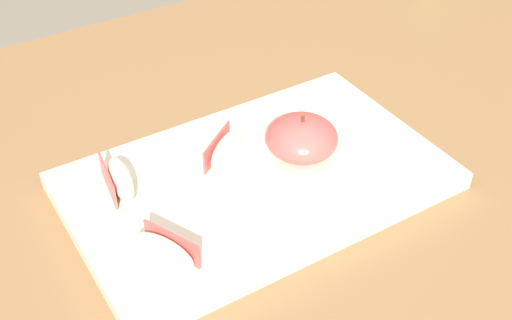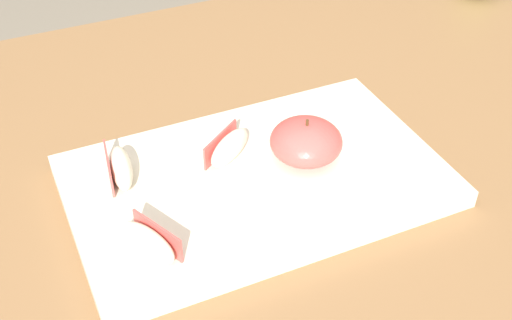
{
  "view_description": "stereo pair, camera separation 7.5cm",
  "coord_description": "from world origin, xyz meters",
  "px_view_note": "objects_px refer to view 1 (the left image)",
  "views": [
    {
      "loc": [
        -0.36,
        -0.55,
        1.24
      ],
      "look_at": [
        -0.05,
        -0.05,
        0.77
      ],
      "focal_mm": 46.57,
      "sensor_mm": 36.0,
      "label": 1
    },
    {
      "loc": [
        -0.29,
        -0.59,
        1.24
      ],
      "look_at": [
        -0.05,
        -0.05,
        0.77
      ],
      "focal_mm": 46.57,
      "sensor_mm": 36.0,
      "label": 2
    }
  ],
  "objects_px": {
    "apple_wedge_back": "(226,150)",
    "apple_wedge_front": "(118,177)",
    "cutting_board": "(256,181)",
    "apple_wedge_left": "(164,251)",
    "apple_half_skin_up": "(302,138)"
  },
  "relations": [
    {
      "from": "apple_half_skin_up",
      "to": "apple_wedge_left",
      "type": "relative_size",
      "value": 1.13
    },
    {
      "from": "cutting_board",
      "to": "apple_wedge_front",
      "type": "relative_size",
      "value": 5.67
    },
    {
      "from": "apple_wedge_back",
      "to": "apple_wedge_front",
      "type": "distance_m",
      "value": 0.13
    },
    {
      "from": "apple_half_skin_up",
      "to": "apple_wedge_left",
      "type": "xyz_separation_m",
      "value": [
        -0.21,
        -0.07,
        -0.01
      ]
    },
    {
      "from": "apple_half_skin_up",
      "to": "apple_wedge_left",
      "type": "distance_m",
      "value": 0.23
    },
    {
      "from": "apple_half_skin_up",
      "to": "apple_wedge_left",
      "type": "bearing_deg",
      "value": -161.06
    },
    {
      "from": "cutting_board",
      "to": "apple_wedge_left",
      "type": "bearing_deg",
      "value": -154.78
    },
    {
      "from": "apple_half_skin_up",
      "to": "apple_wedge_front",
      "type": "distance_m",
      "value": 0.22
    },
    {
      "from": "apple_wedge_left",
      "to": "apple_half_skin_up",
      "type": "bearing_deg",
      "value": 18.94
    },
    {
      "from": "cutting_board",
      "to": "apple_wedge_left",
      "type": "xyz_separation_m",
      "value": [
        -0.15,
        -0.07,
        0.03
      ]
    },
    {
      "from": "apple_wedge_left",
      "to": "apple_wedge_front",
      "type": "relative_size",
      "value": 1.01
    },
    {
      "from": "cutting_board",
      "to": "apple_wedge_left",
      "type": "distance_m",
      "value": 0.17
    },
    {
      "from": "apple_wedge_back",
      "to": "apple_wedge_left",
      "type": "bearing_deg",
      "value": -140.25
    },
    {
      "from": "apple_wedge_back",
      "to": "apple_wedge_front",
      "type": "height_order",
      "value": "same"
    },
    {
      "from": "apple_wedge_back",
      "to": "apple_wedge_left",
      "type": "relative_size",
      "value": 0.96
    }
  ]
}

